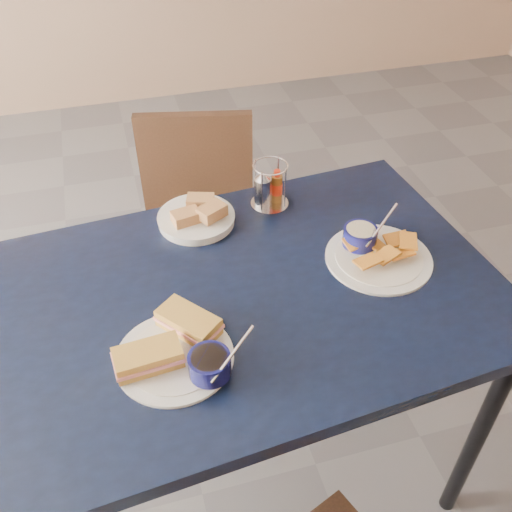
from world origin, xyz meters
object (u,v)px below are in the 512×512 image
object	(u,v)px
dining_table	(249,308)
plantain_plate	(373,250)
condiment_caddy	(268,188)
chair_far	(194,218)
bread_basket	(197,217)
sandwich_plate	(179,350)

from	to	relation	value
dining_table	plantain_plate	world-z (taller)	plantain_plate
plantain_plate	condiment_caddy	world-z (taller)	condiment_caddy
dining_table	condiment_caddy	distance (m)	0.38
chair_far	plantain_plate	xyz separation A→B (m)	(0.37, -0.63, 0.28)
chair_far	condiment_caddy	distance (m)	0.50
chair_far	bread_basket	size ratio (longest dim) A/B	3.98
chair_far	bread_basket	xyz separation A→B (m)	(-0.04, -0.37, 0.29)
sandwich_plate	condiment_caddy	size ratio (longest dim) A/B	2.17
dining_table	plantain_plate	xyz separation A→B (m)	(0.35, 0.04, 0.08)
bread_basket	plantain_plate	bearing A→B (deg)	-32.15
chair_far	bread_basket	distance (m)	0.47
bread_basket	chair_far	bearing A→B (deg)	83.53
dining_table	chair_far	distance (m)	0.70
dining_table	sandwich_plate	world-z (taller)	sandwich_plate
sandwich_plate	chair_far	bearing A→B (deg)	78.26
sandwich_plate	bread_basket	distance (m)	0.48
sandwich_plate	condiment_caddy	world-z (taller)	condiment_caddy
dining_table	chair_far	size ratio (longest dim) A/B	1.54
dining_table	plantain_plate	size ratio (longest dim) A/B	4.73
plantain_plate	bread_basket	xyz separation A→B (m)	(-0.41, 0.26, 0.00)
sandwich_plate	bread_basket	xyz separation A→B (m)	(0.13, 0.46, -0.00)
dining_table	sandwich_plate	bearing A→B (deg)	-141.00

